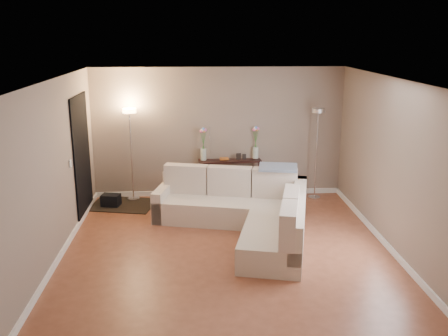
{
  "coord_description": "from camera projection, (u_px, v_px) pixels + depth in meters",
  "views": [
    {
      "loc": [
        -0.47,
        -7.05,
        3.24
      ],
      "look_at": [
        0.0,
        0.8,
        1.1
      ],
      "focal_mm": 40.0,
      "sensor_mm": 36.0,
      "label": 1
    }
  ],
  "objects": [
    {
      "name": "flower_vase_left",
      "position": [
        203.0,
        146.0,
        9.87
      ],
      "size": [
        0.15,
        0.12,
        0.66
      ],
      "color": "silver",
      "rests_on": "console_table"
    },
    {
      "name": "console_table",
      "position": [
        226.0,
        176.0,
        10.1
      ],
      "size": [
        1.27,
        0.44,
        0.77
      ],
      "color": "black",
      "rests_on": "floor"
    },
    {
      "name": "baseboard_left",
      "position": [
        63.0,
        252.0,
        7.51
      ],
      "size": [
        0.03,
        5.5,
        0.1
      ],
      "primitive_type": "cube",
      "color": "white",
      "rests_on": "ground"
    },
    {
      "name": "leaning_mirror",
      "position": [
        228.0,
        140.0,
        10.08
      ],
      "size": [
        0.88,
        0.12,
        0.69
      ],
      "color": "black",
      "rests_on": "console_table"
    },
    {
      "name": "baseboard_right",
      "position": [
        385.0,
        244.0,
        7.79
      ],
      "size": [
        0.03,
        5.5,
        0.1
      ],
      "primitive_type": "cube",
      "color": "white",
      "rests_on": "ground"
    },
    {
      "name": "black_bag",
      "position": [
        111.0,
        200.0,
        9.59
      ],
      "size": [
        0.38,
        0.3,
        0.22
      ],
      "primitive_type": "cube",
      "rotation": [
        0.0,
        0.0,
        -0.21
      ],
      "color": "black",
      "rests_on": "charcoal_rug"
    },
    {
      "name": "floor",
      "position": [
        227.0,
        251.0,
        7.67
      ],
      "size": [
        5.0,
        5.5,
        0.01
      ],
      "primitive_type": "cube",
      "color": "brown",
      "rests_on": "ground"
    },
    {
      "name": "wall_front",
      "position": [
        247.0,
        247.0,
        4.67
      ],
      "size": [
        5.0,
        0.02,
        2.6
      ],
      "primitive_type": "cube",
      "color": "gray",
      "rests_on": "ground"
    },
    {
      "name": "throw_blanket",
      "position": [
        278.0,
        167.0,
        8.75
      ],
      "size": [
        0.72,
        0.5,
        0.09
      ],
      "primitive_type": "cube",
      "rotation": [
        0.1,
        0.0,
        -0.19
      ],
      "color": "slate",
      "rests_on": "sectional_sofa"
    },
    {
      "name": "table_decor",
      "position": [
        230.0,
        158.0,
        9.98
      ],
      "size": [
        0.53,
        0.13,
        0.12
      ],
      "color": "#C46422",
      "rests_on": "console_table"
    },
    {
      "name": "baseboard_back",
      "position": [
        218.0,
        192.0,
        10.29
      ],
      "size": [
        5.0,
        0.03,
        0.1
      ],
      "primitive_type": "cube",
      "color": "white",
      "rests_on": "ground"
    },
    {
      "name": "wall_back",
      "position": [
        218.0,
        133.0,
        9.98
      ],
      "size": [
        5.0,
        0.02,
        2.6
      ],
      "primitive_type": "cube",
      "color": "gray",
      "rests_on": "ground"
    },
    {
      "name": "wall_right",
      "position": [
        394.0,
        167.0,
        7.47
      ],
      "size": [
        0.02,
        5.5,
        2.6
      ],
      "primitive_type": "cube",
      "color": "gray",
      "rests_on": "ground"
    },
    {
      "name": "switch_plate",
      "position": [
        70.0,
        164.0,
        8.03
      ],
      "size": [
        0.02,
        0.08,
        0.12
      ],
      "primitive_type": "cube",
      "color": "white",
      "rests_on": "ground"
    },
    {
      "name": "floor_lamp_lit",
      "position": [
        131.0,
        136.0,
        9.67
      ],
      "size": [
        0.31,
        0.31,
        1.84
      ],
      "color": "silver",
      "rests_on": "floor"
    },
    {
      "name": "floor_lamp_unlit",
      "position": [
        317.0,
        136.0,
        9.76
      ],
      "size": [
        0.3,
        0.3,
        1.83
      ],
      "color": "silver",
      "rests_on": "floor"
    },
    {
      "name": "wall_left",
      "position": [
        54.0,
        172.0,
        7.18
      ],
      "size": [
        0.02,
        5.5,
        2.6
      ],
      "primitive_type": "cube",
      "color": "gray",
      "rests_on": "ground"
    },
    {
      "name": "ceiling",
      "position": [
        227.0,
        79.0,
        6.98
      ],
      "size": [
        5.0,
        5.5,
        0.01
      ],
      "primitive_type": "cube",
      "color": "white",
      "rests_on": "ground"
    },
    {
      "name": "charcoal_rug",
      "position": [
        123.0,
        205.0,
        9.69
      ],
      "size": [
        1.36,
        1.13,
        0.02
      ],
      "primitive_type": "cube",
      "rotation": [
        0.0,
        0.0,
        -0.21
      ],
      "color": "black",
      "rests_on": "floor"
    },
    {
      "name": "flower_vase_right",
      "position": [
        256.0,
        145.0,
        10.02
      ],
      "size": [
        0.15,
        0.12,
        0.66
      ],
      "color": "silver",
      "rests_on": "console_table"
    },
    {
      "name": "sectional_sofa",
      "position": [
        247.0,
        211.0,
        8.37
      ],
      "size": [
        2.77,
        3.06,
        0.93
      ],
      "color": "beige",
      "rests_on": "floor"
    },
    {
      "name": "doorway",
      "position": [
        82.0,
        157.0,
        8.87
      ],
      "size": [
        0.02,
        1.2,
        2.2
      ],
      "primitive_type": "cube",
      "color": "black",
      "rests_on": "ground"
    }
  ]
}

